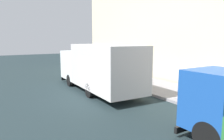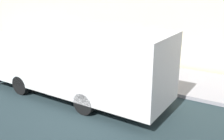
# 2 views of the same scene
# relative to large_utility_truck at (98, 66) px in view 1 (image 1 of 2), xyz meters

# --- Properties ---
(ground) EXTENTS (80.00, 80.00, 0.00)m
(ground) POSITION_rel_large_utility_truck_xyz_m (-0.80, -1.46, -1.69)
(ground) COLOR #1D2A2D
(sidewalk) EXTENTS (3.77, 30.00, 0.16)m
(sidewalk) POSITION_rel_large_utility_truck_xyz_m (4.08, -1.46, -1.61)
(sidewalk) COLOR gray
(sidewalk) RESTS_ON ground
(building_facade) EXTENTS (0.50, 30.00, 10.65)m
(building_facade) POSITION_rel_large_utility_truck_xyz_m (6.47, -1.46, 3.63)
(building_facade) COLOR beige
(building_facade) RESTS_ON ground
(large_utility_truck) EXTENTS (2.81, 8.51, 3.15)m
(large_utility_truck) POSITION_rel_large_utility_truck_xyz_m (0.00, 0.00, 0.00)
(large_utility_truck) COLOR silver
(large_utility_truck) RESTS_ON ground
(pedestrian_walking) EXTENTS (0.50, 0.50, 1.68)m
(pedestrian_walking) POSITION_rel_large_utility_truck_xyz_m (4.45, 3.95, -0.65)
(pedestrian_walking) COLOR #4D365A
(pedestrian_walking) RESTS_ON sidewalk
(street_sign_post) EXTENTS (0.44, 0.08, 2.26)m
(street_sign_post) POSITION_rel_large_utility_truck_xyz_m (2.47, -0.35, -0.19)
(street_sign_post) COLOR #4C5156
(street_sign_post) RESTS_ON sidewalk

